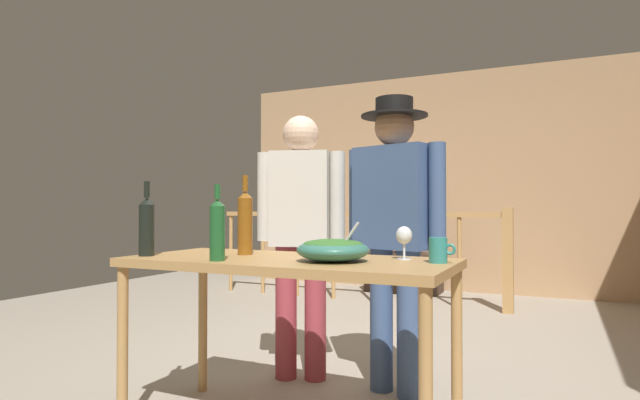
% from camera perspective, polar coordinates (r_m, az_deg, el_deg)
% --- Properties ---
extents(ground_plane, '(8.75, 8.75, 0.00)m').
position_cam_1_polar(ground_plane, '(3.56, 3.18, -17.74)').
color(ground_plane, '#9E9384').
extents(back_wall, '(5.45, 0.10, 2.73)m').
position_cam_1_polar(back_wall, '(6.66, 14.05, 1.98)').
color(back_wall, tan).
rests_on(back_wall, ground_plane).
extents(framed_picture, '(0.52, 0.03, 0.64)m').
position_cam_1_polar(framed_picture, '(6.70, 10.38, 3.30)').
color(framed_picture, '#CA94A5').
extents(stair_railing, '(3.37, 0.10, 1.04)m').
position_cam_1_polar(stair_railing, '(5.62, 8.06, -4.88)').
color(stair_railing, '#B2844C').
rests_on(stair_railing, ground_plane).
extents(tv_console, '(0.90, 0.40, 0.48)m').
position_cam_1_polar(tv_console, '(6.47, 9.30, -7.92)').
color(tv_console, '#38281E').
rests_on(tv_console, ground_plane).
extents(flat_screen_tv, '(0.54, 0.12, 0.43)m').
position_cam_1_polar(flat_screen_tv, '(6.40, 9.21, -3.56)').
color(flat_screen_tv, black).
rests_on(flat_screen_tv, tv_console).
extents(serving_table, '(1.49, 0.67, 0.80)m').
position_cam_1_polar(serving_table, '(2.37, -3.65, -8.50)').
color(serving_table, '#B2844C').
rests_on(serving_table, ground_plane).
extents(salad_bowl, '(0.31, 0.31, 0.17)m').
position_cam_1_polar(salad_bowl, '(2.22, 1.44, -5.44)').
color(salad_bowl, '#337060').
rests_on(salad_bowl, serving_table).
extents(wine_glass, '(0.07, 0.07, 0.15)m').
position_cam_1_polar(wine_glass, '(2.32, 9.33, -4.05)').
color(wine_glass, silver).
rests_on(wine_glass, serving_table).
extents(wine_bottle_dark, '(0.07, 0.07, 0.36)m').
position_cam_1_polar(wine_bottle_dark, '(2.60, -18.70, -2.69)').
color(wine_bottle_dark, black).
rests_on(wine_bottle_dark, serving_table).
extents(wine_bottle_green, '(0.07, 0.07, 0.33)m').
position_cam_1_polar(wine_bottle_green, '(2.28, -11.34, -3.14)').
color(wine_bottle_green, '#1E5628').
rests_on(wine_bottle_green, serving_table).
extents(wine_bottle_amber, '(0.07, 0.07, 0.39)m').
position_cam_1_polar(wine_bottle_amber, '(2.56, -8.32, -2.39)').
color(wine_bottle_amber, brown).
rests_on(wine_bottle_amber, serving_table).
extents(mug_teal, '(0.11, 0.08, 0.11)m').
position_cam_1_polar(mug_teal, '(2.21, 13.04, -5.45)').
color(mug_teal, teal).
rests_on(mug_teal, serving_table).
extents(person_standing_left, '(0.52, 0.31, 1.59)m').
position_cam_1_polar(person_standing_left, '(3.12, -2.16, -2.76)').
color(person_standing_left, '#9E3842').
rests_on(person_standing_left, ground_plane).
extents(person_standing_right, '(0.60, 0.37, 1.65)m').
position_cam_1_polar(person_standing_right, '(2.89, 8.28, -1.80)').
color(person_standing_right, '#3D5684').
rests_on(person_standing_right, ground_plane).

